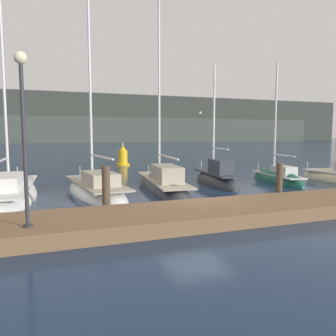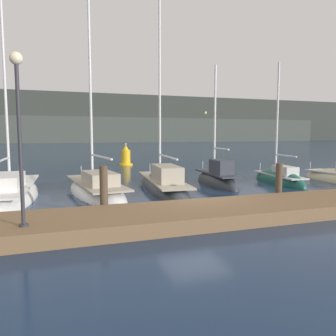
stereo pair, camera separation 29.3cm
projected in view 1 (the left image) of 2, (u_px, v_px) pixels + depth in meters
The scene contains 12 objects.
ground_plane at pixel (196, 206), 13.06m from camera, with size 400.00×400.00×0.00m, color #192D4C.
dock at pixel (222, 212), 11.11m from camera, with size 28.16×2.80×0.45m, color brown.
mooring_pile_1 at pixel (106, 191), 11.35m from camera, with size 0.28×0.28×1.76m, color #4C3D2D.
mooring_pile_2 at pixel (279, 182), 13.82m from camera, with size 0.28×0.28×1.65m, color #4C3D2D.
sailboat_berth_2 at pixel (7, 197), 14.42m from camera, with size 2.71×8.33×11.52m.
sailboat_berth_3 at pixel (96, 192), 15.56m from camera, with size 2.94×7.45×10.56m.
sailboat_berth_4 at pixel (163, 186), 17.16m from camera, with size 2.62×8.36×12.87m.
sailboat_berth_5 at pixel (216, 182), 18.53m from camera, with size 1.76×5.11×7.50m.
sailboat_berth_6 at pixel (277, 181), 19.38m from camera, with size 1.86×5.14×7.85m.
channel_buoy at pixel (123, 157), 30.04m from camera, with size 1.23×1.23×2.03m.
dock_lamppost at pixel (23, 113), 8.21m from camera, with size 0.32×0.32×4.45m.
hillside_backdrop at pixel (76, 120), 120.39m from camera, with size 240.00×23.00×17.48m.
Camera 1 is at (-5.43, -11.68, 2.85)m, focal length 35.00 mm.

